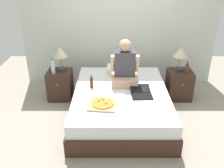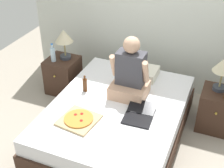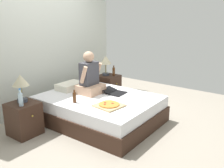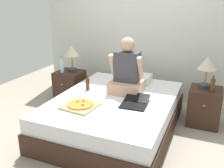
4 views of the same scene
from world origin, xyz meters
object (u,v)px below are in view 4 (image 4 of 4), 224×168
object	(u,v)px
water_bottle	(62,66)
lamp_on_right_nightstand	(207,65)
nightstand_left	(70,86)
pizza_box	(80,105)
bed	(115,114)
beer_bottle	(213,85)
beer_bottle_on_bed	(88,84)
laptop	(135,103)
person_seated	(127,73)
nightstand_right	(204,106)
lamp_on_left_nightstand	(72,53)

from	to	relation	value
water_bottle	lamp_on_right_nightstand	world-z (taller)	lamp_on_right_nightstand
nightstand_left	lamp_on_right_nightstand	bearing A→B (deg)	1.29
lamp_on_right_nightstand	water_bottle	bearing A→B (deg)	-176.52
water_bottle	pizza_box	bearing A→B (deg)	-47.18
bed	beer_bottle	size ratio (longest dim) A/B	8.94
beer_bottle_on_bed	laptop	bearing A→B (deg)	-17.37
water_bottle	beer_bottle_on_bed	bearing A→B (deg)	-30.65
person_seated	beer_bottle	bearing A→B (deg)	13.75
laptop	nightstand_right	bearing A→B (deg)	43.52
nightstand_right	laptop	bearing A→B (deg)	-136.48
bed	pizza_box	world-z (taller)	pizza_box
bed	beer_bottle_on_bed	world-z (taller)	beer_bottle_on_bed
pizza_box	laptop	bearing A→B (deg)	27.87
bed	lamp_on_right_nightstand	xyz separation A→B (m)	(1.10, 0.69, 0.63)
lamp_on_left_nightstand	nightstand_left	bearing A→B (deg)	-128.63
lamp_on_right_nightstand	nightstand_right	bearing A→B (deg)	-59.07
beer_bottle	laptop	xyz separation A→B (m)	(-0.88, -0.67, -0.14)
nightstand_left	lamp_on_left_nightstand	distance (m)	0.60
laptop	lamp_on_right_nightstand	bearing A→B (deg)	46.41
bed	nightstand_left	xyz separation A→B (m)	(-1.13, 0.64, 0.04)
nightstand_right	laptop	size ratio (longest dim) A/B	1.25
lamp_on_right_nightstand	laptop	distance (m)	1.19
water_bottle	person_seated	distance (m)	1.31
beer_bottle	bed	bearing A→B (deg)	-155.61
lamp_on_left_nightstand	beer_bottle_on_bed	xyz separation A→B (m)	(0.60, -0.57, -0.30)
lamp_on_left_nightstand	pizza_box	xyz separation A→B (m)	(0.80, -1.14, -0.38)
water_bottle	person_seated	xyz separation A→B (m)	(1.27, -0.29, 0.11)
nightstand_left	water_bottle	distance (m)	0.40
laptop	pizza_box	xyz separation A→B (m)	(-0.60, -0.32, -0.00)
beer_bottle_on_bed	nightstand_left	bearing A→B (deg)	141.10
person_seated	laptop	world-z (taller)	person_seated
beer_bottle	nightstand_left	bearing A→B (deg)	177.54
nightstand_left	beer_bottle_on_bed	distance (m)	0.87
lamp_on_left_nightstand	beer_bottle	xyz separation A→B (m)	(2.28, -0.15, -0.23)
nightstand_right	pizza_box	xyz separation A→B (m)	(-1.41, -1.09, 0.22)
lamp_on_left_nightstand	pizza_box	size ratio (longest dim) A/B	1.01
lamp_on_left_nightstand	water_bottle	bearing A→B (deg)	-130.60
nightstand_left	lamp_on_right_nightstand	xyz separation A→B (m)	(2.22, 0.05, 0.60)
nightstand_left	laptop	bearing A→B (deg)	-28.02
nightstand_right	beer_bottle_on_bed	xyz separation A→B (m)	(-1.61, -0.52, 0.29)
lamp_on_right_nightstand	person_seated	xyz separation A→B (m)	(-1.03, -0.43, -0.11)
beer_bottle_on_bed	water_bottle	bearing A→B (deg)	149.35
beer_bottle_on_bed	beer_bottle	bearing A→B (deg)	13.93
lamp_on_right_nightstand	pizza_box	world-z (taller)	lamp_on_right_nightstand
lamp_on_right_nightstand	laptop	size ratio (longest dim) A/B	1.04
person_seated	beer_bottle_on_bed	bearing A→B (deg)	-165.68
bed	beer_bottle_on_bed	xyz separation A→B (m)	(-0.49, 0.13, 0.33)
beer_bottle	person_seated	size ratio (longest dim) A/B	0.29
nightstand_left	pizza_box	distance (m)	1.39
bed	water_bottle	bearing A→B (deg)	155.39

